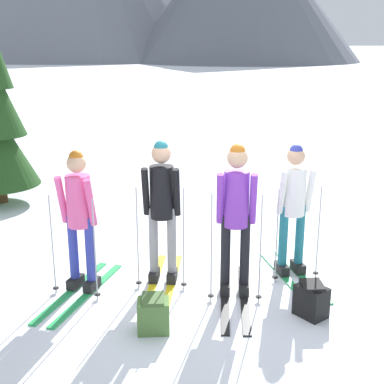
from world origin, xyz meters
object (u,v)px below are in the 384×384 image
at_px(skier_in_black, 162,207).
at_px(backpack_on_snow_beside, 153,314).
at_px(skier_in_purple, 236,214).
at_px(skier_in_white, 294,206).
at_px(backpack_on_snow_front, 311,300).
at_px(skier_in_pink, 79,216).

height_order(skier_in_black, backpack_on_snow_beside, skier_in_black).
relative_size(skier_in_black, skier_in_purple, 0.99).
height_order(skier_in_white, backpack_on_snow_front, skier_in_white).
bearing_deg(backpack_on_snow_front, skier_in_purple, 144.26).
bearing_deg(backpack_on_snow_beside, skier_in_black, 84.83).
xyz_separation_m(skier_in_pink, skier_in_black, (0.94, 0.16, 0.05)).
height_order(skier_in_white, backpack_on_snow_beside, skier_in_white).
bearing_deg(skier_in_black, backpack_on_snow_beside, -95.17).
bearing_deg(skier_in_purple, backpack_on_snow_front, -35.74).
xyz_separation_m(skier_in_white, backpack_on_snow_front, (-0.03, -1.05, -0.72)).
distance_m(skier_in_black, skier_in_purple, 0.91).
relative_size(skier_in_black, backpack_on_snow_beside, 4.61).
xyz_separation_m(skier_in_pink, skier_in_purple, (1.77, -0.22, 0.07)).
xyz_separation_m(skier_in_white, backpack_on_snow_beside, (-1.71, -1.26, -0.72)).
bearing_deg(skier_in_white, skier_in_black, -175.25).
relative_size(skier_in_purple, backpack_on_snow_beside, 4.68).
bearing_deg(backpack_on_snow_front, skier_in_pink, 163.20).
relative_size(skier_in_black, skier_in_white, 1.05).
bearing_deg(skier_in_pink, backpack_on_snow_front, -16.80).
distance_m(skier_in_pink, skier_in_white, 2.56).
distance_m(skier_in_pink, backpack_on_snow_beside, 1.48).
height_order(skier_in_black, skier_in_white, skier_in_black).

